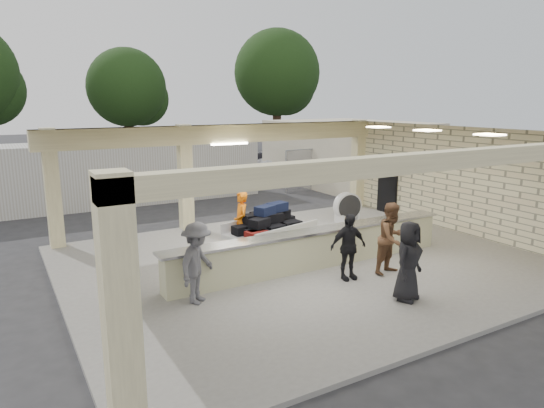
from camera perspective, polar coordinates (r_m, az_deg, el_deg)
ground at (r=13.07m, az=3.73°, el=-7.14°), size 120.00×120.00×0.00m
pavilion at (r=13.34m, az=2.98°, el=-0.69°), size 12.01×10.00×3.55m
baggage_counter at (r=12.49m, az=5.04°, el=-5.24°), size 8.20×0.58×0.98m
luggage_cart at (r=13.52m, az=-0.40°, el=-2.70°), size 2.62×1.95×1.37m
drum_fan at (r=17.08m, az=8.86°, el=-0.30°), size 1.00×0.53×1.07m
baggage_handler at (r=13.56m, az=-3.65°, el=-2.15°), size 0.48×0.69×1.73m
passenger_a at (r=12.25m, az=13.91°, el=-3.93°), size 0.92×0.54×1.78m
passenger_b at (r=11.67m, az=8.95°, el=-4.98°), size 0.98×0.45×1.61m
passenger_c at (r=10.31m, az=-8.79°, el=-6.87°), size 1.12×1.03×1.75m
passenger_d at (r=10.74m, az=15.73°, el=-6.47°), size 0.91×0.62×1.73m
car_white_a at (r=28.35m, az=3.02°, el=4.72°), size 5.04×3.43×1.31m
car_white_b at (r=30.84m, az=7.66°, el=5.25°), size 4.32×1.79×1.34m
car_dark at (r=29.09m, az=0.31°, el=4.90°), size 3.76×3.66×1.29m
container_white at (r=21.58m, az=-17.47°, el=3.57°), size 12.01×2.40×2.60m
fence at (r=26.47m, az=12.80°, el=4.77°), size 12.06×0.06×2.03m
tree_mid at (r=37.54m, az=-16.29°, el=12.66°), size 6.00×5.60×8.00m
tree_right at (r=41.30m, az=0.87°, el=14.78°), size 7.20×7.00×10.00m
adjacent_building at (r=26.18m, az=8.93°, el=6.05°), size 6.00×8.00×3.20m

